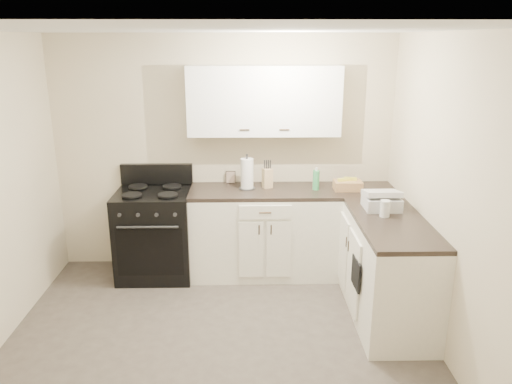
{
  "coord_description": "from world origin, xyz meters",
  "views": [
    {
      "loc": [
        0.24,
        -3.46,
        2.44
      ],
      "look_at": [
        0.33,
        0.85,
        1.12
      ],
      "focal_mm": 35.0,
      "sensor_mm": 36.0,
      "label": 1
    }
  ],
  "objects_px": {
    "knife_block": "(267,178)",
    "wicker_basket": "(348,185)",
    "paper_towel": "(247,174)",
    "stove": "(155,234)",
    "countertop_grill": "(382,203)"
  },
  "relations": [
    {
      "from": "knife_block",
      "to": "wicker_basket",
      "type": "bearing_deg",
      "value": -26.29
    },
    {
      "from": "countertop_grill",
      "to": "wicker_basket",
      "type": "bearing_deg",
      "value": 107.39
    },
    {
      "from": "knife_block",
      "to": "paper_towel",
      "type": "distance_m",
      "value": 0.22
    },
    {
      "from": "stove",
      "to": "knife_block",
      "type": "distance_m",
      "value": 1.33
    },
    {
      "from": "knife_block",
      "to": "wicker_basket",
      "type": "relative_size",
      "value": 0.73
    },
    {
      "from": "knife_block",
      "to": "wicker_basket",
      "type": "xyz_separation_m",
      "value": [
        0.83,
        -0.09,
        -0.06
      ]
    },
    {
      "from": "knife_block",
      "to": "wicker_basket",
      "type": "distance_m",
      "value": 0.84
    },
    {
      "from": "paper_towel",
      "to": "wicker_basket",
      "type": "bearing_deg",
      "value": -3.55
    },
    {
      "from": "paper_towel",
      "to": "wicker_basket",
      "type": "height_order",
      "value": "paper_towel"
    },
    {
      "from": "stove",
      "to": "wicker_basket",
      "type": "distance_m",
      "value": 2.09
    },
    {
      "from": "knife_block",
      "to": "paper_towel",
      "type": "bearing_deg",
      "value": 167.55
    },
    {
      "from": "paper_towel",
      "to": "countertop_grill",
      "type": "relative_size",
      "value": 1.01
    },
    {
      "from": "stove",
      "to": "wicker_basket",
      "type": "relative_size",
      "value": 3.27
    },
    {
      "from": "knife_block",
      "to": "countertop_grill",
      "type": "xyz_separation_m",
      "value": [
        1.02,
        -0.7,
        -0.05
      ]
    },
    {
      "from": "stove",
      "to": "knife_block",
      "type": "xyz_separation_m",
      "value": [
        1.19,
        0.1,
        0.58
      ]
    }
  ]
}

